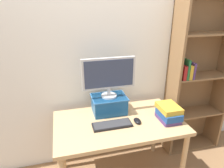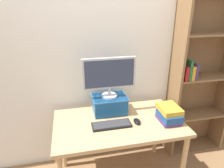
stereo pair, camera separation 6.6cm
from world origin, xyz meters
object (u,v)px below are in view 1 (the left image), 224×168
at_px(computer_mouse, 137,121).
at_px(book_stack, 169,113).
at_px(desk, 119,128).
at_px(riser_box, 109,104).
at_px(computer_monitor, 109,75).
at_px(keyboard, 112,125).
at_px(bookshelf_unit, 197,75).

relative_size(computer_mouse, book_stack, 0.41).
relative_size(desk, riser_box, 3.46).
distance_m(computer_mouse, book_stack, 0.32).
distance_m(riser_box, computer_monitor, 0.32).
height_order(riser_box, computer_monitor, computer_monitor).
relative_size(desk, keyboard, 3.36).
xyz_separation_m(computer_monitor, book_stack, (0.53, -0.30, -0.34)).
relative_size(bookshelf_unit, computer_monitor, 3.71).
bearing_deg(bookshelf_unit, computer_mouse, -156.56).
bearing_deg(desk, computer_mouse, -21.51).
bearing_deg(keyboard, book_stack, -3.60).
relative_size(computer_monitor, book_stack, 2.10).
bearing_deg(riser_box, computer_monitor, -90.00).
relative_size(keyboard, book_stack, 1.45).
bearing_deg(book_stack, riser_box, 150.16).
relative_size(desk, computer_mouse, 12.02).
xyz_separation_m(bookshelf_unit, book_stack, (-0.60, -0.43, -0.19)).
bearing_deg(desk, keyboard, -143.18).
distance_m(bookshelf_unit, computer_mouse, 1.03).
xyz_separation_m(bookshelf_unit, keyboard, (-1.17, -0.39, -0.26)).
relative_size(computer_monitor, computer_mouse, 5.18).
bearing_deg(book_stack, desk, 168.43).
distance_m(desk, computer_mouse, 0.21).
bearing_deg(computer_mouse, book_stack, -5.88).
xyz_separation_m(bookshelf_unit, computer_monitor, (-1.13, -0.13, 0.15)).
distance_m(bookshelf_unit, keyboard, 1.26).
height_order(desk, keyboard, keyboard).
relative_size(desk, book_stack, 4.89).
xyz_separation_m(riser_box, book_stack, (0.53, -0.30, -0.02)).
height_order(bookshelf_unit, book_stack, bookshelf_unit).
relative_size(desk, bookshelf_unit, 0.63).
bearing_deg(book_stack, computer_mouse, 174.12).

